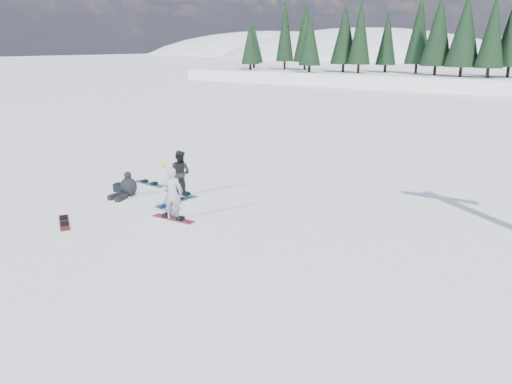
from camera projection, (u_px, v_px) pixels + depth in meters
ground at (194, 221)px, 15.35m from camera, size 420.00×420.00×0.00m
snowboarder_woman at (172, 193)px, 15.24m from camera, size 0.73×0.65×1.82m
snowboarder_man at (180, 173)px, 17.83m from camera, size 0.88×0.74×1.62m
seated_rider at (127, 187)px, 17.71m from camera, size 0.72×1.10×0.90m
gear_bag at (120, 188)px, 18.36m from camera, size 0.50×0.38×0.30m
snowboard_woman at (174, 219)px, 15.48m from camera, size 1.52×0.40×0.03m
snowboard_man at (181, 194)px, 18.06m from camera, size 1.52×0.42×0.03m
snowboard_loose_b at (64, 223)px, 15.14m from camera, size 1.42×1.03×0.03m
snowboard_loose_a at (174, 202)px, 17.09m from camera, size 0.29×1.50×0.03m
snowboard_loose_c at (149, 184)px, 19.35m from camera, size 1.51×0.34×0.03m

